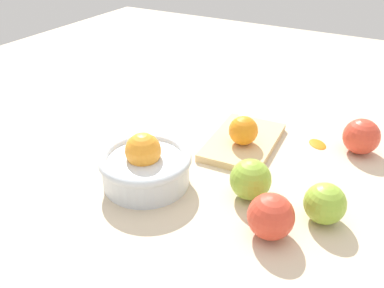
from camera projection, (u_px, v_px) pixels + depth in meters
The scene contains 10 objects.
ground_plane at pixel (234, 170), 0.87m from camera, with size 2.40×2.40×0.00m, color beige.
bowl at pixel (145, 165), 0.81m from camera, with size 0.19×0.19×0.11m.
cutting_board at pixel (243, 142), 0.95m from camera, with size 0.23×0.14×0.02m, color #DBB77F.
orange_on_board at pixel (243, 131), 0.91m from camera, with size 0.07×0.07×0.07m, color orange.
knife at pixel (245, 124), 1.00m from camera, with size 0.14×0.09×0.01m.
apple_front_left at pixel (250, 179), 0.77m from camera, with size 0.08×0.08×0.08m, color #8EB738.
apple_front_left_2 at pixel (325, 203), 0.71m from camera, with size 0.07×0.07×0.07m, color #8EB738.
apple_front_left_3 at pixel (271, 216), 0.68m from camera, with size 0.08×0.08×0.08m, color #D6422D.
apple_front_right at pixel (361, 136), 0.91m from camera, with size 0.08×0.08×0.08m, color #D6422D.
citrus_peel at pixel (318, 143), 0.96m from camera, with size 0.05×0.04×0.01m, color orange.
Camera 1 is at (-0.67, -0.27, 0.49)m, focal length 37.68 mm.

